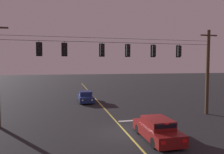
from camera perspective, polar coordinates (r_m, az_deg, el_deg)
ground_plane at (r=15.02m, az=4.02°, el=-15.24°), size 180.00×180.00×0.00m
lane_centre_stripe at (r=23.98m, az=-2.72°, el=-8.13°), size 0.14×60.00×0.01m
stop_bar_paint at (r=18.25m, az=7.11°, el=-11.86°), size 3.40×0.36×0.01m
signal_span_assembly at (r=17.63m, az=0.73°, el=1.51°), size 20.28×0.32×8.11m
traffic_light_leftmost at (r=17.26m, az=-19.70°, el=7.39°), size 0.48×0.41×1.22m
traffic_light_left_inner at (r=17.15m, az=-13.13°, el=7.52°), size 0.48×0.41×1.22m
traffic_light_centre at (r=17.42m, az=-2.75°, el=7.54°), size 0.48×0.41×1.22m
traffic_light_right_inner at (r=17.98m, az=4.54°, el=7.41°), size 0.48×0.41×1.22m
traffic_light_rightmost at (r=18.83m, az=11.56°, el=7.17°), size 0.48×0.41×1.22m
traffic_light_far_right at (r=20.02m, az=18.24°, el=6.84°), size 0.48×0.41×1.22m
car_waiting_near_lane at (r=13.91m, az=12.44°, el=-14.05°), size 1.80×4.33×1.39m
car_oncoming_lead at (r=26.85m, az=-7.37°, el=-5.51°), size 1.80×4.42×1.39m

